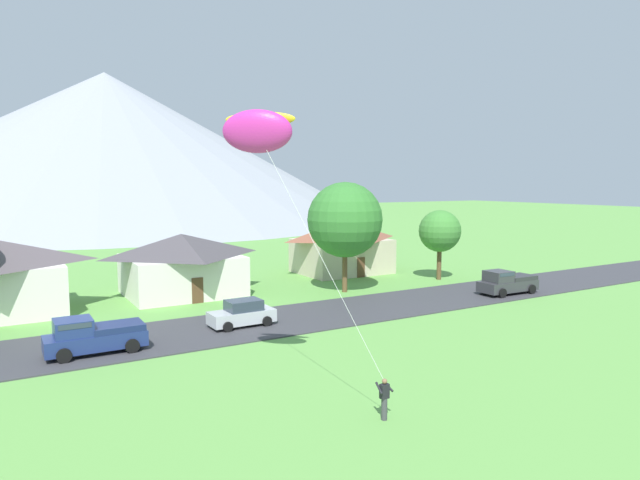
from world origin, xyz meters
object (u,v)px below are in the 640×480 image
Objects in this scene: house_right_center at (342,246)px; kite_flyer_with_kite at (260,135)px; tree_center at (345,220)px; pickup_truck_navy_west_side at (93,335)px; parked_car_silver_west_end at (242,314)px; pickup_truck_charcoal_east_side at (507,282)px; house_leftmost at (182,263)px; tree_left_of_center at (440,231)px.

kite_flyer_with_kite reaches higher than house_right_center.
tree_center reaches higher than house_right_center.
parked_car_silver_west_end is at bearing 7.76° from pickup_truck_navy_west_side.
pickup_truck_charcoal_east_side is at bearing -0.55° from pickup_truck_navy_west_side.
house_leftmost is 1.43× the size of tree_left_of_center.
pickup_truck_charcoal_east_side is (32.15, -0.31, 0.00)m from pickup_truck_navy_west_side.
pickup_truck_navy_west_side and pickup_truck_charcoal_east_side have the same top height.
kite_flyer_with_kite is (5.37, -10.29, 10.19)m from pickup_truck_navy_west_side.
tree_center reaches higher than tree_left_of_center.
pickup_truck_navy_west_side is at bearing -160.50° from tree_center.
parked_car_silver_west_end is 9.31m from pickup_truck_navy_west_side.
tree_center is at bearing -177.60° from tree_left_of_center.
tree_left_of_center is 0.71× the size of tree_center.
tree_center is 1.78× the size of pickup_truck_charcoal_east_side.
house_right_center is at bearing 51.46° from kite_flyer_with_kite.
tree_left_of_center is at bearing 34.15° from kite_flyer_with_kite.
kite_flyer_with_kite is at bearing -108.45° from parked_car_silver_west_end.
parked_car_silver_west_end is 0.81× the size of pickup_truck_charcoal_east_side.
tree_center is (-5.30, -8.72, 3.38)m from house_right_center.
house_leftmost is 0.77× the size of kite_flyer_with_kite.
house_right_center is at bearing 31.49° from pickup_truck_navy_west_side.
house_leftmost is at bearing 166.62° from tree_left_of_center.
kite_flyer_with_kite is (-15.82, -17.80, 5.09)m from tree_center.
tree_center is 24.35m from kite_flyer_with_kite.
house_right_center is at bearing 125.08° from tree_left_of_center.
tree_center is 14.39m from pickup_truck_charcoal_east_side.
pickup_truck_charcoal_east_side is (10.95, -7.82, -5.10)m from tree_center.
house_right_center is 17.56m from pickup_truck_charcoal_east_side.
house_leftmost is 12.39m from parked_car_silver_west_end.
tree_center reaches higher than parked_car_silver_west_end.
pickup_truck_charcoal_east_side reaches higher than parked_car_silver_west_end.
tree_left_of_center is 11.21m from tree_center.
tree_center is at bearing 48.36° from kite_flyer_with_kite.
pickup_truck_charcoal_east_side is (5.65, -16.54, -1.72)m from house_right_center.
kite_flyer_with_kite reaches higher than tree_center.
parked_car_silver_west_end is 0.34× the size of kite_flyer_with_kite.
house_leftmost is at bearing 153.81° from tree_center.
tree_left_of_center is 33.19m from kite_flyer_with_kite.
parked_car_silver_west_end is at bearing -139.08° from house_right_center.
pickup_truck_charcoal_east_side is 0.42× the size of kite_flyer_with_kite.
house_leftmost is at bearing 149.18° from pickup_truck_charcoal_east_side.
tree_center reaches higher than pickup_truck_navy_west_side.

